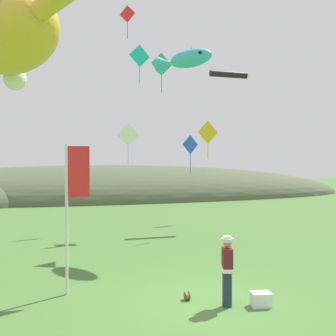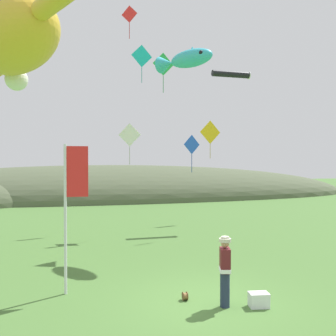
% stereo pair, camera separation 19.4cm
% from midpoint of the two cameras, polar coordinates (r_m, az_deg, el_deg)
% --- Properties ---
extents(ground_plane, '(120.00, 120.00, 0.00)m').
position_cam_midpoint_polar(ground_plane, '(10.31, 5.44, -19.74)').
color(ground_plane, '#477033').
extents(distant_hill_ridge, '(53.85, 15.61, 6.58)m').
position_cam_midpoint_polar(distant_hill_ridge, '(37.82, -13.12, -4.56)').
color(distant_hill_ridge, '#4C563D').
rests_on(distant_hill_ridge, ground).
extents(festival_attendant, '(0.36, 0.47, 1.77)m').
position_cam_midpoint_polar(festival_attendant, '(9.82, 8.43, -14.96)').
color(festival_attendant, '#232D47').
rests_on(festival_attendant, ground).
extents(kite_spool, '(0.12, 0.22, 0.22)m').
position_cam_midpoint_polar(kite_spool, '(10.40, 2.35, -18.90)').
color(kite_spool, olive).
rests_on(kite_spool, ground).
extents(picnic_cooler, '(0.53, 0.39, 0.36)m').
position_cam_midpoint_polar(picnic_cooler, '(10.21, 13.41, -18.89)').
color(picnic_cooler, white).
rests_on(picnic_cooler, ground).
extents(festival_banner_pole, '(0.66, 0.08, 4.13)m').
position_cam_midpoint_polar(festival_banner_pole, '(10.63, -14.87, -4.15)').
color(festival_banner_pole, silver).
rests_on(festival_banner_pole, ground).
extents(kite_giant_cat, '(5.40, 9.27, 3.05)m').
position_cam_midpoint_polar(kite_giant_cat, '(16.05, -24.00, 17.18)').
color(kite_giant_cat, gold).
extents(kite_fish_windsock, '(2.24, 2.69, 0.85)m').
position_cam_midpoint_polar(kite_fish_windsock, '(16.54, 2.18, 16.19)').
color(kite_fish_windsock, '#33B2CC').
extents(kite_tube_streamer, '(2.33, 0.46, 0.44)m').
position_cam_midpoint_polar(kite_tube_streamer, '(22.54, 9.08, 13.89)').
color(kite_tube_streamer, black).
extents(kite_diamond_white, '(1.05, 0.49, 2.05)m').
position_cam_midpoint_polar(kite_diamond_white, '(18.64, -6.40, 4.99)').
color(kite_diamond_white, white).
extents(kite_diamond_gold, '(1.43, 0.30, 2.36)m').
position_cam_midpoint_polar(kite_diamond_gold, '(23.48, 5.86, 5.40)').
color(kite_diamond_gold, yellow).
extents(kite_diamond_blue, '(0.91, 0.33, 1.85)m').
position_cam_midpoint_polar(kite_diamond_blue, '(18.47, 3.12, 3.51)').
color(kite_diamond_blue, blue).
extents(kite_diamond_red, '(0.83, 0.53, 1.87)m').
position_cam_midpoint_polar(kite_diamond_red, '(22.87, -6.48, 22.25)').
color(kite_diamond_red, red).
extents(kite_diamond_teal, '(1.27, 0.29, 2.20)m').
position_cam_midpoint_polar(kite_diamond_teal, '(22.67, -4.60, 16.62)').
color(kite_diamond_teal, '#19BFBF').
extents(kite_diamond_green, '(1.18, 0.28, 2.11)m').
position_cam_midpoint_polar(kite_diamond_green, '(20.53, -1.28, 15.49)').
color(kite_diamond_green, green).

